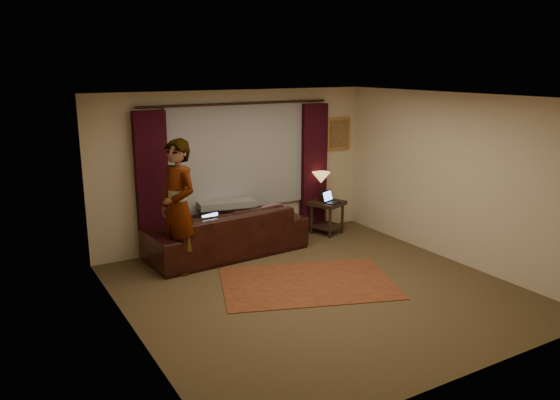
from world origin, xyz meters
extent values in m
cube|color=brown|center=(0.00, 0.00, -0.01)|extent=(5.00, 5.00, 0.01)
cube|color=silver|center=(0.00, 0.00, 2.60)|extent=(5.00, 5.00, 0.02)
cube|color=beige|center=(0.00, 2.50, 1.30)|extent=(5.00, 0.02, 2.60)
cube|color=beige|center=(0.00, -2.50, 1.30)|extent=(5.00, 0.02, 2.60)
cube|color=beige|center=(-2.50, 0.00, 1.30)|extent=(0.02, 5.00, 2.60)
cube|color=beige|center=(2.50, 0.00, 1.30)|extent=(0.02, 5.00, 2.60)
cube|color=#999AA1|center=(0.00, 2.44, 1.50)|extent=(2.50, 0.05, 1.80)
cube|color=black|center=(-1.50, 2.39, 1.18)|extent=(0.50, 0.14, 2.30)
cube|color=black|center=(1.50, 2.39, 1.18)|extent=(0.50, 0.14, 2.30)
cylinder|color=black|center=(0.00, 2.39, 2.38)|extent=(0.04, 0.04, 3.40)
cube|color=gold|center=(2.10, 2.47, 1.75)|extent=(0.50, 0.04, 0.60)
imported|color=black|center=(-0.45, 1.96, 0.52)|extent=(2.65, 1.29, 1.04)
cube|color=gray|center=(-0.33, 2.23, 1.04)|extent=(0.98, 0.52, 0.11)
ellipsoid|color=#85545F|center=(0.38, 1.90, 0.63)|extent=(0.58, 0.49, 0.22)
cube|color=brown|center=(0.01, 0.27, 0.01)|extent=(2.79, 2.31, 0.01)
cube|color=black|center=(1.60, 2.07, 0.30)|extent=(0.68, 0.68, 0.60)
imported|color=gray|center=(-1.37, 1.61, 0.99)|extent=(0.71, 0.71, 1.98)
camera|label=1|loc=(-3.95, -5.74, 2.99)|focal=35.00mm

